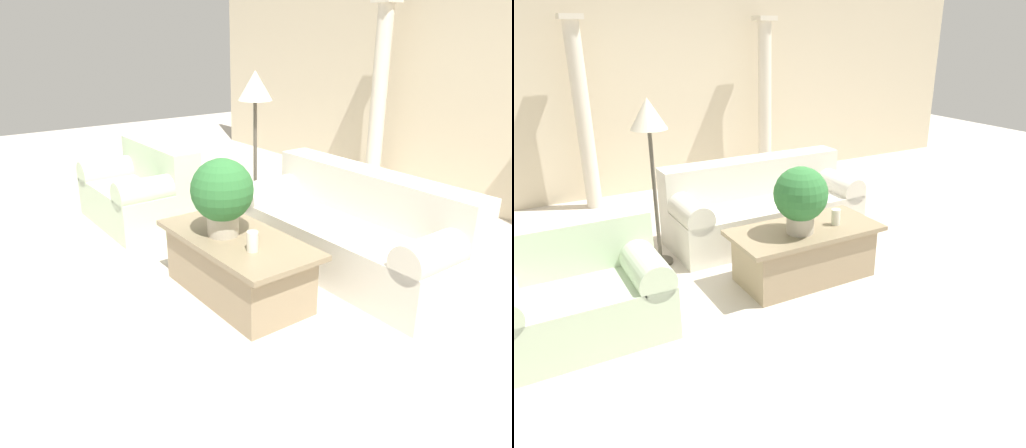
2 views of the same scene
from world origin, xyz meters
TOP-DOWN VIEW (x-y plane):
  - ground_plane at (0.00, 0.00)m, footprint 16.00×16.00m
  - wall_back at (0.00, 2.77)m, footprint 10.00×0.06m
  - sofa_long at (0.16, 0.53)m, footprint 2.07×0.84m
  - loveseat at (-1.94, -0.44)m, footprint 1.27×0.84m
  - coffee_table at (-0.00, -0.55)m, footprint 1.34×0.66m
  - potted_plant at (-0.09, -0.61)m, footprint 0.47×0.47m
  - pillar_candle at (0.29, -0.61)m, footprint 0.08×0.08m
  - floor_lamp at (-1.05, 0.39)m, footprint 0.33×0.33m
  - column_left at (-1.25, 2.40)m, footprint 0.26×0.26m

SIDE VIEW (x-z plane):
  - ground_plane at x=0.00m, z-range 0.00..0.00m
  - coffee_table at x=0.00m, z-range 0.01..0.49m
  - sofa_long at x=0.16m, z-range -0.08..0.74m
  - loveseat at x=-1.94m, z-range -0.07..0.75m
  - pillar_candle at x=0.29m, z-range 0.49..0.63m
  - potted_plant at x=-0.09m, z-range 0.52..1.11m
  - column_left at x=-1.25m, z-range 0.03..2.31m
  - floor_lamp at x=-1.05m, z-range 0.54..2.12m
  - wall_back at x=0.00m, z-range 0.00..3.20m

